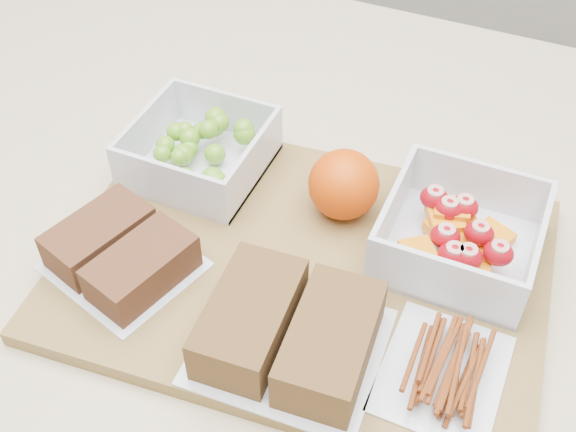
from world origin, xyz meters
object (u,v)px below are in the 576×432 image
object	(u,v)px
sandwich_bag_center	(290,331)
fruit_container	(459,237)
cutting_board	(303,268)
sandwich_bag_left	(121,253)
pretzel_bag	(444,365)
grape_container	(202,151)
orange	(344,184)

from	to	relation	value
sandwich_bag_center	fruit_container	bearing A→B (deg)	57.52
cutting_board	sandwich_bag_left	xyz separation A→B (m)	(-0.14, -0.07, 0.03)
fruit_container	pretzel_bag	distance (m)	0.13
grape_container	orange	distance (m)	0.15
fruit_container	sandwich_bag_center	distance (m)	0.18
cutting_board	sandwich_bag_center	size ratio (longest dim) A/B	2.79
sandwich_bag_left	sandwich_bag_center	distance (m)	0.17
orange	sandwich_bag_center	xyz separation A→B (m)	(0.02, -0.16, -0.01)
fruit_container	sandwich_bag_center	world-z (taller)	fruit_container
orange	sandwich_bag_center	bearing A→B (deg)	-84.33
cutting_board	sandwich_bag_left	size ratio (longest dim) A/B	2.91
sandwich_bag_center	cutting_board	bearing A→B (deg)	105.79
pretzel_bag	fruit_container	bearing A→B (deg)	99.83
fruit_container	sandwich_bag_left	size ratio (longest dim) A/B	0.91
fruit_container	grape_container	bearing A→B (deg)	177.63
sandwich_bag_left	pretzel_bag	bearing A→B (deg)	1.08
cutting_board	sandwich_bag_left	world-z (taller)	sandwich_bag_left
fruit_container	cutting_board	bearing A→B (deg)	-151.78
sandwich_bag_center	grape_container	bearing A→B (deg)	135.42
pretzel_bag	orange	bearing A→B (deg)	134.40
grape_container	sandwich_bag_center	distance (m)	0.23
grape_container	sandwich_bag_left	xyz separation A→B (m)	(-0.00, -0.14, -0.00)
cutting_board	sandwich_bag_center	bearing A→B (deg)	-79.34
sandwich_bag_left	sandwich_bag_center	size ratio (longest dim) A/B	0.96
cutting_board	orange	bearing A→B (deg)	78.50
pretzel_bag	cutting_board	bearing A→B (deg)	156.51
cutting_board	pretzel_bag	world-z (taller)	pretzel_bag
cutting_board	grape_container	size ratio (longest dim) A/B	3.40
grape_container	pretzel_bag	distance (m)	0.31
cutting_board	grape_container	distance (m)	0.16
orange	sandwich_bag_left	size ratio (longest dim) A/B	0.46
fruit_container	pretzel_bag	world-z (taller)	fruit_container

